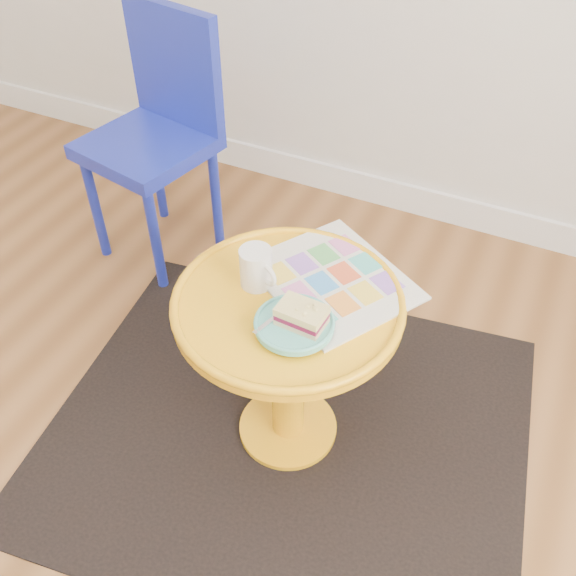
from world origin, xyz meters
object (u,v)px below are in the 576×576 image
at_px(plate, 294,324).
at_px(chair, 159,124).
at_px(mug, 257,267).
at_px(side_table, 288,343).
at_px(newspaper, 333,279).

bearing_deg(plate, chair, 140.22).
height_order(chair, mug, chair).
xyz_separation_m(side_table, chair, (-0.76, 0.60, 0.12)).
height_order(chair, newspaper, chair).
distance_m(mug, plate, 0.18).
height_order(mug, plate, mug).
bearing_deg(side_table, newspaper, 59.27).
bearing_deg(plate, newspaper, 86.05).
height_order(chair, plate, chair).
bearing_deg(side_table, chair, 141.78).
relative_size(mug, plate, 0.60).
height_order(side_table, plate, plate).
distance_m(side_table, plate, 0.19).
height_order(side_table, mug, mug).
xyz_separation_m(mug, plate, (0.14, -0.10, -0.03)).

